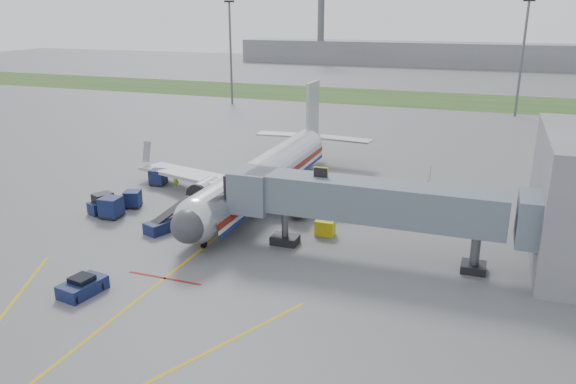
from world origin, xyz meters
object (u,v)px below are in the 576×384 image
(pushback_tug, at_px, (83,286))
(baggage_tug, at_px, (103,204))
(ramp_worker, at_px, (176,180))
(airliner, at_px, (265,174))
(belt_loader, at_px, (168,223))

(pushback_tug, xyz_separation_m, baggage_tug, (-9.04, 14.03, 0.31))
(pushback_tug, relative_size, ramp_worker, 2.00)
(airliner, height_order, ramp_worker, airliner)
(pushback_tug, xyz_separation_m, belt_loader, (-0.88, 12.27, 0.06))
(airliner, height_order, pushback_tug, airliner)
(baggage_tug, distance_m, belt_loader, 8.35)
(airliner, distance_m, ramp_worker, 10.83)
(baggage_tug, distance_m, ramp_worker, 9.66)
(airliner, height_order, belt_loader, airliner)
(airliner, xyz_separation_m, ramp_worker, (-10.68, 0.23, -1.80))
(baggage_tug, height_order, belt_loader, belt_loader)
(baggage_tug, xyz_separation_m, ramp_worker, (2.37, 9.37, -0.01))
(pushback_tug, height_order, baggage_tug, baggage_tug)
(pushback_tug, height_order, belt_loader, belt_loader)
(ramp_worker, bearing_deg, pushback_tug, -100.13)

